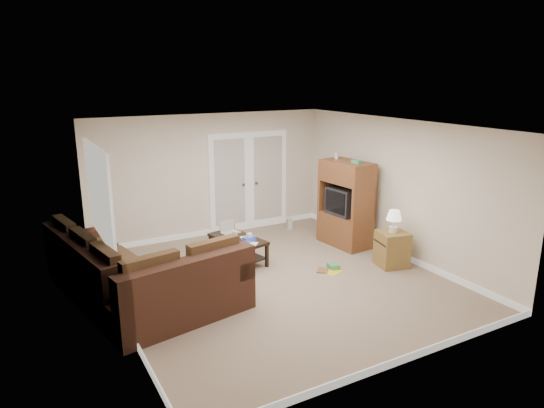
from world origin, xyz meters
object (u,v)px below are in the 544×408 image
tv_armoire (346,203)px  side_cabinet (392,246)px  sectional_sofa (134,280)px  coffee_table (238,248)px

tv_armoire → side_cabinet: tv_armoire is taller
sectional_sofa → coffee_table: 2.16m
side_cabinet → coffee_table: bearing=159.7°
side_cabinet → tv_armoire: bearing=104.8°
sectional_sofa → tv_armoire: 4.30m
sectional_sofa → coffee_table: sectional_sofa is taller
tv_armoire → sectional_sofa: bearing=-177.1°
sectional_sofa → tv_armoire: tv_armoire is taller
coffee_table → side_cabinet: (2.26, -1.48, 0.11)m
sectional_sofa → coffee_table: (2.01, 0.79, -0.12)m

